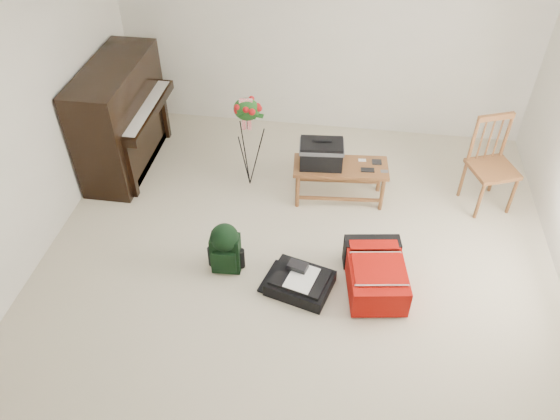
% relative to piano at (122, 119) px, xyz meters
% --- Properties ---
extents(floor, '(5.00, 5.50, 0.01)m').
position_rel_piano_xyz_m(floor, '(2.19, -1.60, -0.60)').
color(floor, beige).
rests_on(floor, ground).
extents(ceiling, '(5.00, 5.50, 0.01)m').
position_rel_piano_xyz_m(ceiling, '(2.19, -1.60, 1.90)').
color(ceiling, white).
rests_on(ceiling, wall_back).
extents(wall_back, '(5.00, 0.04, 2.50)m').
position_rel_piano_xyz_m(wall_back, '(2.19, 1.15, 0.65)').
color(wall_back, white).
rests_on(wall_back, floor).
extents(wall_left, '(0.04, 5.50, 2.50)m').
position_rel_piano_xyz_m(wall_left, '(-0.31, -1.60, 0.65)').
color(wall_left, white).
rests_on(wall_left, floor).
extents(piano, '(0.71, 1.50, 1.25)m').
position_rel_piano_xyz_m(piano, '(0.00, 0.00, 0.00)').
color(piano, black).
rests_on(piano, floor).
extents(bench, '(1.04, 0.49, 0.77)m').
position_rel_piano_xyz_m(bench, '(2.38, -0.32, -0.05)').
color(bench, brown).
rests_on(bench, floor).
extents(dining_chair, '(0.57, 0.57, 1.02)m').
position_rel_piano_xyz_m(dining_chair, '(4.10, -0.14, -0.10)').
color(dining_chair, brown).
rests_on(dining_chair, floor).
extents(red_suitcase, '(0.62, 0.83, 0.32)m').
position_rel_piano_xyz_m(red_suitcase, '(2.94, -1.51, -0.43)').
color(red_suitcase, '#B30907').
rests_on(red_suitcase, floor).
extents(black_duffel, '(0.66, 0.58, 0.23)m').
position_rel_piano_xyz_m(black_duffel, '(2.26, -1.68, -0.51)').
color(black_duffel, black).
rests_on(black_duffel, floor).
extents(green_backpack, '(0.28, 0.27, 0.54)m').
position_rel_piano_xyz_m(green_backpack, '(1.53, -1.54, -0.30)').
color(green_backpack, black).
rests_on(green_backpack, floor).
extents(flower_stand, '(0.40, 0.40, 1.14)m').
position_rel_piano_xyz_m(flower_stand, '(1.50, -0.20, -0.04)').
color(flower_stand, black).
rests_on(flower_stand, floor).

